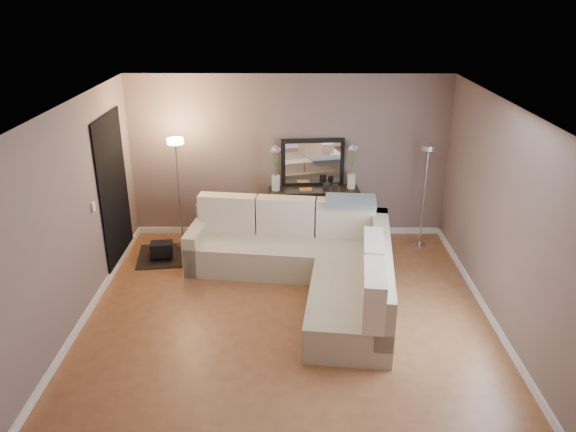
{
  "coord_description": "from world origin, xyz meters",
  "views": [
    {
      "loc": [
        0.04,
        -5.79,
        3.8
      ],
      "look_at": [
        0.0,
        0.8,
        1.1
      ],
      "focal_mm": 35.0,
      "sensor_mm": 36.0,
      "label": 1
    }
  ],
  "objects_px": {
    "console_table": "(308,212)",
    "floor_lamp_unlit": "(426,176)",
    "floor_lamp_lit": "(178,172)",
    "sectional_sofa": "(310,259)"
  },
  "relations": [
    {
      "from": "floor_lamp_lit",
      "to": "sectional_sofa",
      "type": "bearing_deg",
      "value": -31.3
    },
    {
      "from": "floor_lamp_lit",
      "to": "console_table",
      "type": "bearing_deg",
      "value": 7.5
    },
    {
      "from": "sectional_sofa",
      "to": "floor_lamp_unlit",
      "type": "distance_m",
      "value": 2.3
    },
    {
      "from": "console_table",
      "to": "floor_lamp_unlit",
      "type": "relative_size",
      "value": 0.87
    },
    {
      "from": "console_table",
      "to": "floor_lamp_unlit",
      "type": "bearing_deg",
      "value": -6.92
    },
    {
      "from": "console_table",
      "to": "sectional_sofa",
      "type": "bearing_deg",
      "value": -90.31
    },
    {
      "from": "sectional_sofa",
      "to": "floor_lamp_unlit",
      "type": "xyz_separation_m",
      "value": [
        1.77,
        1.24,
        0.79
      ]
    },
    {
      "from": "floor_lamp_lit",
      "to": "floor_lamp_unlit",
      "type": "bearing_deg",
      "value": 0.7
    },
    {
      "from": "sectional_sofa",
      "to": "floor_lamp_unlit",
      "type": "relative_size",
      "value": 1.85
    },
    {
      "from": "console_table",
      "to": "floor_lamp_unlit",
      "type": "distance_m",
      "value": 1.9
    }
  ]
}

